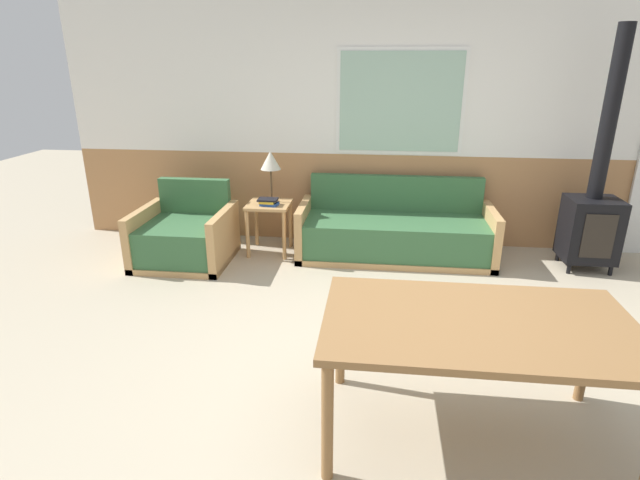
% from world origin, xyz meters
% --- Properties ---
extents(ground_plane, '(16.00, 16.00, 0.00)m').
position_xyz_m(ground_plane, '(0.00, 0.00, 0.00)').
color(ground_plane, '#B2A58C').
extents(wall_back, '(7.20, 0.09, 2.70)m').
position_xyz_m(wall_back, '(0.00, 2.63, 1.36)').
color(wall_back, '#AD7A4C').
rests_on(wall_back, ground_plane).
extents(couch, '(2.03, 0.79, 0.81)m').
position_xyz_m(couch, '(0.09, 2.15, 0.25)').
color(couch, tan).
rests_on(couch, ground_plane).
extents(armchair, '(0.93, 0.87, 0.80)m').
position_xyz_m(armchair, '(-2.08, 1.76, 0.25)').
color(armchair, tan).
rests_on(armchair, ground_plane).
extents(side_table, '(0.45, 0.45, 0.55)m').
position_xyz_m(side_table, '(-1.26, 2.12, 0.44)').
color(side_table, tan).
rests_on(side_table, ground_plane).
extents(table_lamp, '(0.21, 0.21, 0.54)m').
position_xyz_m(table_lamp, '(-1.24, 2.20, 0.98)').
color(table_lamp, '#4C3823').
rests_on(table_lamp, side_table).
extents(book_stack, '(0.22, 0.16, 0.07)m').
position_xyz_m(book_stack, '(-1.24, 2.04, 0.59)').
color(book_stack, '#234799').
rests_on(book_stack, side_table).
extents(dining_table, '(1.61, 0.92, 0.73)m').
position_xyz_m(dining_table, '(0.44, -0.55, 0.65)').
color(dining_table, olive).
rests_on(dining_table, ground_plane).
extents(wood_stove, '(0.49, 0.44, 2.31)m').
position_xyz_m(wood_stove, '(2.00, 2.06, 0.64)').
color(wood_stove, black).
rests_on(wood_stove, ground_plane).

